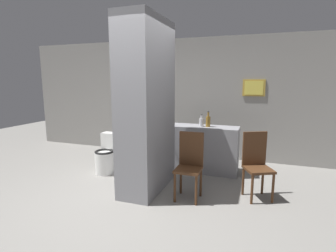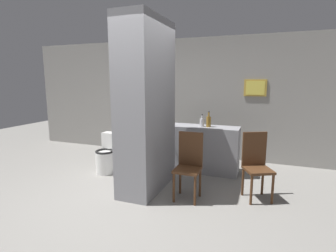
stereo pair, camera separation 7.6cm
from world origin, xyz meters
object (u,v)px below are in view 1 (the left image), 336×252
(chair_by_doorway, at_px, (257,163))
(bicycle, at_px, (149,149))
(toilet, at_px, (106,156))
(chair_near_pillar, at_px, (190,163))
(bottle_tall, at_px, (208,121))

(chair_by_doorway, xyz_separation_m, bicycle, (-2.01, 0.69, -0.14))
(toilet, distance_m, chair_by_doorway, 2.66)
(chair_near_pillar, distance_m, chair_by_doorway, 0.97)
(chair_near_pillar, relative_size, chair_by_doorway, 1.00)
(chair_near_pillar, distance_m, bicycle, 1.51)
(chair_by_doorway, bearing_deg, bottle_tall, 110.88)
(chair_near_pillar, relative_size, bottle_tall, 3.27)
(toilet, xyz_separation_m, chair_near_pillar, (1.73, -0.51, 0.21))
(toilet, bearing_deg, bicycle, 39.06)
(toilet, bearing_deg, bottle_tall, 19.99)
(toilet, distance_m, bicycle, 0.83)
(bottle_tall, bearing_deg, chair_near_pillar, -91.68)
(bicycle, bearing_deg, bottle_tall, 6.28)
(chair_near_pillar, height_order, chair_by_doorway, same)
(toilet, height_order, bicycle, bicycle)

